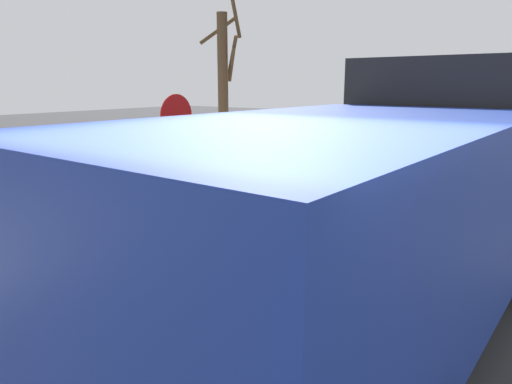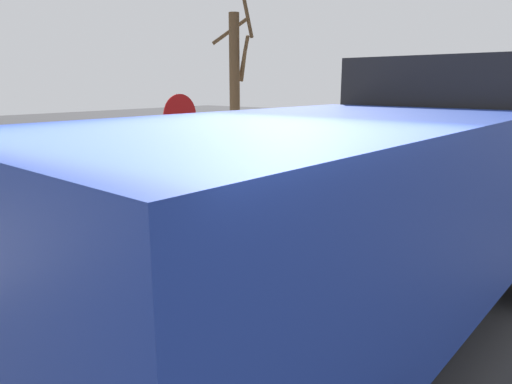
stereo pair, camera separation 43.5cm
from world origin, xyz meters
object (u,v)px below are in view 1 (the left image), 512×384
stop_sign (177,135)px  dump_truck_blue (390,188)px  bare_tree (224,91)px  loose_tire (9,223)px

stop_sign → dump_truck_blue: bearing=-106.3°
dump_truck_blue → bare_tree: 8.37m
loose_tire → bare_tree: 7.08m
dump_truck_blue → bare_tree: size_ratio=1.42×
stop_sign → bare_tree: 4.50m
bare_tree → dump_truck_blue: bearing=-128.6°
loose_tire → stop_sign: stop_sign is taller
dump_truck_blue → bare_tree: bearing=51.4°
loose_tire → bare_tree: bearing=12.5°
stop_sign → bare_tree: bearing=28.5°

